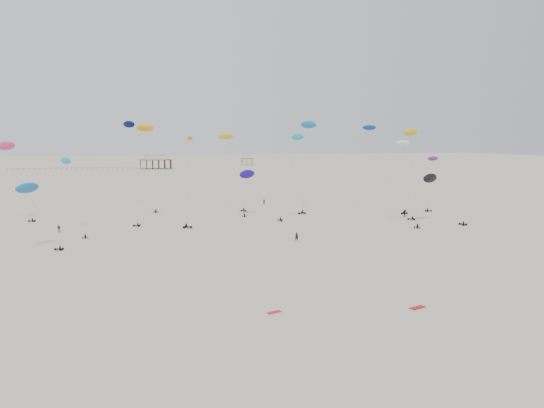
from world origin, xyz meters
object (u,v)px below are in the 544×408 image
object	(u,v)px
pavilion_main	(156,163)
pavilion_small	(247,161)
spectator_0	(297,241)
rig_3	(230,154)
rig_7	(307,144)

from	to	relation	value
pavilion_main	pavilion_small	distance (m)	76.16
pavilion_small	spectator_0	bearing A→B (deg)	-100.73
rig_3	spectator_0	size ratio (longest dim) A/B	10.45
pavilion_main	pavilion_small	bearing A→B (deg)	23.20
pavilion_main	pavilion_small	xyz separation A→B (m)	(70.00, 30.00, -0.74)
pavilion_small	rig_3	bearing A→B (deg)	-103.70
pavilion_small	rig_7	distance (m)	258.99
pavilion_main	rig_7	world-z (taller)	rig_7
spectator_0	rig_3	bearing A→B (deg)	-76.54
pavilion_main	pavilion_small	world-z (taller)	pavilion_main
rig_7	spectator_0	size ratio (longest dim) A/B	11.92
rig_3	spectator_0	bearing A→B (deg)	66.82
pavilion_main	spectator_0	world-z (taller)	pavilion_main
pavilion_main	rig_3	bearing A→B (deg)	-87.32
rig_7	spectator_0	bearing A→B (deg)	137.86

